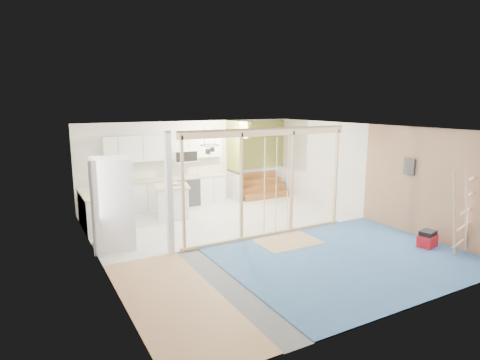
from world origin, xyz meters
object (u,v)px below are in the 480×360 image
fridge (113,204)px  island (172,201)px  toolbox (427,239)px  ladder (462,212)px

fridge → island: fridge is taller
island → toolbox: 6.53m
island → ladder: size_ratio=0.61×
island → toolbox: bearing=-37.6°
fridge → toolbox: (6.05, -3.33, -0.82)m
toolbox → ladder: size_ratio=0.25×
fridge → ladder: (6.22, -3.94, -0.07)m
fridge → toolbox: bearing=-18.5°
fridge → ladder: fridge is taller
toolbox → ladder: bearing=-86.6°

